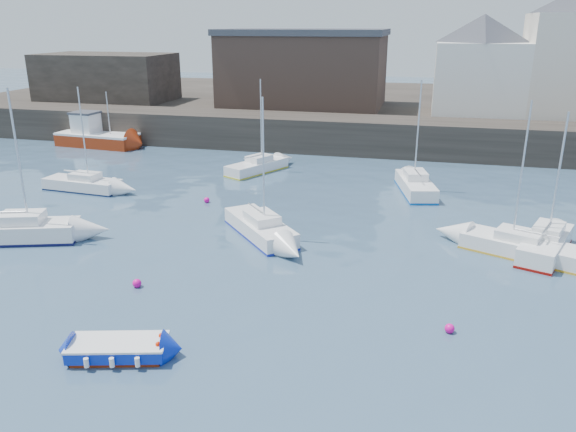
% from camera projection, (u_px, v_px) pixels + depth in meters
% --- Properties ---
extents(water, '(220.00, 220.00, 0.00)m').
position_uv_depth(water, '(201.00, 373.00, 18.62)').
color(water, '#2D4760').
rests_on(water, ground).
extents(quay_wall, '(90.00, 5.00, 3.00)m').
position_uv_depth(quay_wall, '(350.00, 135.00, 50.24)').
color(quay_wall, '#28231E').
rests_on(quay_wall, ground).
extents(land_strip, '(90.00, 32.00, 2.80)m').
position_uv_depth(land_strip, '(370.00, 108.00, 66.79)').
color(land_strip, '#28231E').
rests_on(land_strip, ground).
extents(bldg_east_d, '(11.14, 11.14, 8.95)m').
position_uv_depth(bldg_east_d, '(480.00, 64.00, 51.79)').
color(bldg_east_d, white).
rests_on(bldg_east_d, land_strip).
extents(warehouse, '(16.40, 10.40, 7.60)m').
position_uv_depth(warehouse, '(304.00, 68.00, 57.27)').
color(warehouse, '#3D2D26').
rests_on(warehouse, land_strip).
extents(bldg_west, '(14.00, 8.00, 5.00)m').
position_uv_depth(bldg_west, '(107.00, 77.00, 61.77)').
color(bldg_west, '#353028').
rests_on(bldg_west, land_strip).
extents(blue_dinghy, '(3.61, 2.26, 0.64)m').
position_uv_depth(blue_dinghy, '(118.00, 348.00, 19.39)').
color(blue_dinghy, maroon).
rests_on(blue_dinghy, ground).
extents(fishing_boat, '(7.91, 3.58, 5.09)m').
position_uv_depth(fishing_boat, '(95.00, 135.00, 52.53)').
color(fishing_boat, maroon).
rests_on(fishing_boat, ground).
extents(sailboat_a, '(6.48, 3.80, 8.02)m').
position_uv_depth(sailboat_a, '(19.00, 231.00, 29.77)').
color(sailboat_a, white).
rests_on(sailboat_a, ground).
extents(sailboat_b, '(5.26, 5.65, 7.54)m').
position_uv_depth(sailboat_b, '(260.00, 227.00, 30.49)').
color(sailboat_b, white).
rests_on(sailboat_b, ground).
extents(sailboat_c, '(3.50, 5.62, 7.06)m').
position_uv_depth(sailboat_c, '(546.00, 244.00, 28.08)').
color(sailboat_c, white).
rests_on(sailboat_c, ground).
extents(sailboat_d, '(6.25, 4.13, 7.63)m').
position_uv_depth(sailboat_d, '(523.00, 247.00, 27.85)').
color(sailboat_d, white).
rests_on(sailboat_d, ground).
extents(sailboat_e, '(5.61, 2.19, 7.06)m').
position_uv_depth(sailboat_e, '(83.00, 184.00, 38.73)').
color(sailboat_e, white).
rests_on(sailboat_e, ground).
extents(sailboat_f, '(3.14, 6.02, 7.48)m').
position_uv_depth(sailboat_f, '(416.00, 185.00, 38.25)').
color(sailboat_f, white).
rests_on(sailboat_f, ground).
extents(sailboat_h, '(4.06, 5.66, 7.03)m').
position_uv_depth(sailboat_h, '(257.00, 166.00, 43.52)').
color(sailboat_h, white).
rests_on(sailboat_h, ground).
extents(buoy_near, '(0.39, 0.39, 0.39)m').
position_uv_depth(buoy_near, '(137.00, 287.00, 24.69)').
color(buoy_near, '#EA088E').
rests_on(buoy_near, ground).
extents(buoy_mid, '(0.37, 0.37, 0.37)m').
position_uv_depth(buoy_mid, '(449.00, 332.00, 21.07)').
color(buoy_mid, '#EA088E').
rests_on(buoy_mid, ground).
extents(buoy_far, '(0.36, 0.36, 0.36)m').
position_uv_depth(buoy_far, '(207.00, 202.00, 36.26)').
color(buoy_far, '#EA088E').
rests_on(buoy_far, ground).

